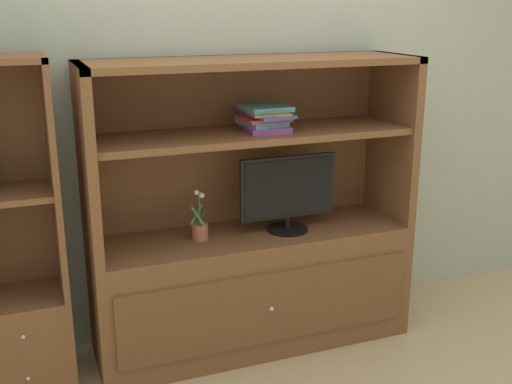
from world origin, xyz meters
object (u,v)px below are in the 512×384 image
tv_monitor (288,192)px  potted_plant (200,228)px  magazine_stack (264,118)px  media_console (252,259)px  bookshelf_tall (18,286)px

tv_monitor → potted_plant: tv_monitor is taller
tv_monitor → magazine_stack: 0.44m
magazine_stack → media_console: bearing=175.1°
tv_monitor → bookshelf_tall: (-1.44, 0.05, -0.35)m
media_console → bookshelf_tall: bearing=179.7°
potted_plant → bookshelf_tall: (-0.94, 0.01, -0.18)m
tv_monitor → potted_plant: bearing=175.3°
potted_plant → bookshelf_tall: 0.96m
potted_plant → magazine_stack: (0.37, -0.00, 0.58)m
potted_plant → magazine_stack: bearing=-0.4°
bookshelf_tall → media_console: bearing=-0.3°
media_console → potted_plant: bearing=-179.5°
tv_monitor → magazine_stack: (-0.13, 0.04, 0.42)m
tv_monitor → magazine_stack: size_ratio=1.59×
tv_monitor → potted_plant: size_ratio=1.97×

